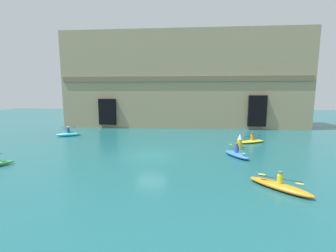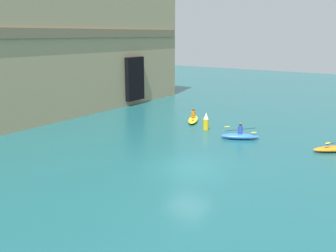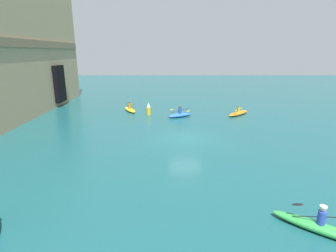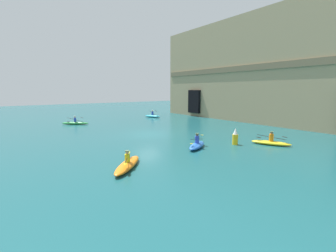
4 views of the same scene
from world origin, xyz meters
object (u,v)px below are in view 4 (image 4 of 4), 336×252
kayak_green (75,123)px  kayak_cyan (153,116)px  kayak_blue (197,145)px  kayak_orange (128,164)px  marker_buoy (235,137)px  kayak_yellow (271,142)px

kayak_green → kayak_cyan: 12.69m
kayak_blue → kayak_orange: bearing=159.5°
marker_buoy → kayak_yellow: bearing=50.9°
kayak_yellow → kayak_cyan: kayak_cyan is taller
kayak_yellow → kayak_cyan: (-22.28, 2.34, 0.04)m
kayak_orange → marker_buoy: bearing=-44.5°
kayak_yellow → kayak_cyan: bearing=-31.2°
kayak_green → kayak_cyan: bearing=-140.1°
kayak_orange → kayak_yellow: (2.01, 12.36, 0.00)m
kayak_orange → kayak_yellow: 12.52m
kayak_yellow → marker_buoy: bearing=25.8°
kayak_green → kayak_yellow: bearing=152.9°
kayak_blue → kayak_yellow: size_ratio=0.90×
kayak_blue → kayak_cyan: kayak_cyan is taller
kayak_yellow → kayak_green: kayak_yellow is taller
kayak_blue → kayak_orange: 6.64m
kayak_cyan → marker_buoy: marker_buoy is taller
kayak_cyan → kayak_blue: bearing=-44.8°
kayak_orange → kayak_green: (-19.73, 2.03, 0.01)m
kayak_yellow → kayak_green: (-21.74, -10.33, 0.01)m
kayak_orange → kayak_yellow: size_ratio=0.99×
kayak_orange → kayak_green: size_ratio=0.97×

